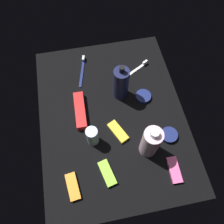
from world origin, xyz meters
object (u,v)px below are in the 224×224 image
at_px(snack_bar_pink, 174,170).
at_px(cream_tin_right, 169,135).
at_px(toothbrush_white, 135,70).
at_px(snack_bar_lime, 107,173).
at_px(bodywash_bottle, 151,142).
at_px(toothbrush_navy, 82,70).
at_px(snack_bar_yellow, 118,132).
at_px(deodorant_stick, 92,136).
at_px(cream_tin_left, 143,96).
at_px(lotion_bottle, 121,83).
at_px(toothpaste_box_red, 80,111).
at_px(snack_bar_orange, 73,187).

height_order(snack_bar_pink, cream_tin_right, cream_tin_right).
xyz_separation_m(toothbrush_white, snack_bar_lime, (0.47, -0.23, 0.00)).
height_order(snack_bar_lime, cream_tin_right, cream_tin_right).
bearing_deg(snack_bar_lime, bodywash_bottle, 96.47).
xyz_separation_m(toothbrush_navy, snack_bar_pink, (0.56, 0.29, 0.00)).
bearing_deg(snack_bar_yellow, snack_bar_lime, -50.80).
bearing_deg(snack_bar_pink, snack_bar_lime, -96.61).
bearing_deg(cream_tin_right, snack_bar_pink, -9.51).
relative_size(toothbrush_white, snack_bar_yellow, 1.57).
bearing_deg(deodorant_stick, toothbrush_white, 140.83).
height_order(toothbrush_white, cream_tin_left, toothbrush_white).
relative_size(snack_bar_yellow, cream_tin_left, 1.45).
distance_m(lotion_bottle, cream_tin_left, 0.13).
xyz_separation_m(lotion_bottle, cream_tin_right, (0.25, 0.16, -0.08)).
height_order(deodorant_stick, toothpaste_box_red, deodorant_stick).
bearing_deg(bodywash_bottle, snack_bar_lime, -70.01).
distance_m(bodywash_bottle, toothpaste_box_red, 0.34).
bearing_deg(cream_tin_right, deodorant_stick, -97.33).
relative_size(toothbrush_white, snack_bar_pink, 1.57).
distance_m(toothpaste_box_red, cream_tin_right, 0.40).
bearing_deg(toothbrush_white, toothbrush_navy, -101.57).
distance_m(toothpaste_box_red, snack_bar_orange, 0.32).
height_order(lotion_bottle, snack_bar_lime, lotion_bottle).
relative_size(toothbrush_navy, toothbrush_white, 1.09).
bearing_deg(deodorant_stick, snack_bar_orange, -31.61).
bearing_deg(toothbrush_white, snack_bar_pink, 3.84).
distance_m(toothpaste_box_red, snack_bar_lime, 0.30).
xyz_separation_m(snack_bar_lime, snack_bar_orange, (0.03, -0.14, 0.00)).
height_order(toothbrush_white, snack_bar_yellow, toothbrush_white).
height_order(bodywash_bottle, deodorant_stick, bodywash_bottle).
bearing_deg(lotion_bottle, snack_bar_yellow, -15.12).
relative_size(bodywash_bottle, deodorant_stick, 1.84).
xyz_separation_m(deodorant_stick, snack_bar_lime, (0.15, 0.03, -0.04)).
xyz_separation_m(toothbrush_white, snack_bar_orange, (0.49, -0.37, 0.00)).
bearing_deg(cream_tin_right, toothbrush_white, -170.86).
relative_size(snack_bar_lime, snack_bar_pink, 1.00).
distance_m(bodywash_bottle, cream_tin_right, 0.14).
relative_size(lotion_bottle, cream_tin_left, 2.76).
bearing_deg(snack_bar_orange, snack_bar_yellow, 124.14).
bearing_deg(bodywash_bottle, lotion_bottle, -169.01).
bearing_deg(snack_bar_lime, snack_bar_yellow, 141.21).
xyz_separation_m(bodywash_bottle, cream_tin_right, (-0.04, 0.10, -0.08)).
relative_size(snack_bar_lime, snack_bar_orange, 1.00).
height_order(bodywash_bottle, snack_bar_yellow, bodywash_bottle).
distance_m(deodorant_stick, snack_bar_lime, 0.16).
distance_m(toothbrush_white, snack_bar_pink, 0.51).
bearing_deg(cream_tin_left, lotion_bottle, -110.92).
height_order(toothbrush_navy, snack_bar_lime, toothbrush_navy).
bearing_deg(toothpaste_box_red, toothbrush_white, 122.42).
height_order(deodorant_stick, snack_bar_lime, deodorant_stick).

